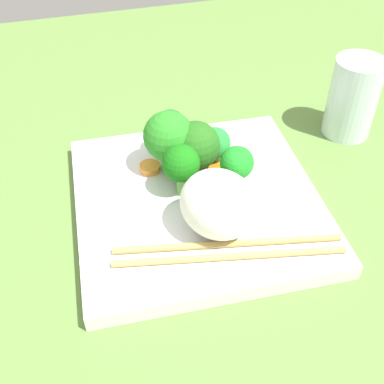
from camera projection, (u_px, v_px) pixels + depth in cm
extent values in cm
cube|color=#597D3A|center=(197.00, 214.00, 52.87)|extent=(110.00, 110.00, 2.00)
cube|color=white|center=(197.00, 202.00, 51.60)|extent=(26.45, 26.45, 1.75)
ellipsoid|color=white|center=(218.00, 204.00, 45.33)|extent=(10.09, 9.89, 6.59)
cylinder|color=#5A9043|center=(197.00, 165.00, 53.36)|extent=(1.68, 1.86, 2.04)
sphere|color=#226019|center=(196.00, 146.00, 51.57)|extent=(5.27, 5.27, 5.27)
cylinder|color=#569A43|center=(236.00, 181.00, 50.92)|extent=(2.11, 2.28, 2.57)
sphere|color=#1E8B24|center=(237.00, 162.00, 49.51)|extent=(3.51, 3.51, 3.51)
cylinder|color=#78AD58|center=(171.00, 143.00, 55.58)|extent=(2.38, 2.24, 2.98)
sphere|color=#176B2E|center=(170.00, 125.00, 53.55)|extent=(3.42, 3.42, 3.42)
cylinder|color=#5A9846|center=(216.00, 156.00, 54.51)|extent=(2.09, 2.07, 1.92)
sphere|color=#258C35|center=(215.00, 143.00, 53.29)|extent=(3.51, 3.51, 3.51)
cylinder|color=#61AC4A|center=(184.00, 184.00, 50.52)|extent=(2.02, 1.77, 2.64)
sphere|color=#166C12|center=(181.00, 163.00, 48.83)|extent=(3.91, 3.91, 3.91)
cylinder|color=#71A745|center=(169.00, 160.00, 53.17)|extent=(2.19, 2.08, 2.92)
sphere|color=#298524|center=(169.00, 136.00, 51.17)|extent=(5.43, 5.43, 5.43)
cylinder|color=orange|center=(220.00, 172.00, 53.37)|extent=(3.87, 3.87, 0.66)
cylinder|color=orange|center=(189.00, 148.00, 56.53)|extent=(3.62, 3.62, 0.72)
cylinder|color=#FC9937|center=(150.00, 167.00, 53.91)|extent=(3.28, 3.28, 0.71)
cube|color=red|center=(209.00, 184.00, 51.42)|extent=(1.89, 2.59, 1.29)
cube|color=red|center=(213.00, 139.00, 56.90)|extent=(1.92, 2.35, 1.75)
ellipsoid|color=tan|center=(217.00, 198.00, 49.62)|extent=(3.33, 3.15, 1.65)
ellipsoid|color=tan|center=(185.00, 152.00, 54.38)|extent=(4.22, 4.23, 2.63)
cylinder|color=tan|center=(230.00, 257.00, 44.49)|extent=(4.86, 21.37, 0.67)
cylinder|color=tan|center=(228.00, 244.00, 45.64)|extent=(4.86, 21.37, 0.67)
cylinder|color=silver|center=(353.00, 98.00, 59.27)|extent=(6.01, 6.01, 9.90)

